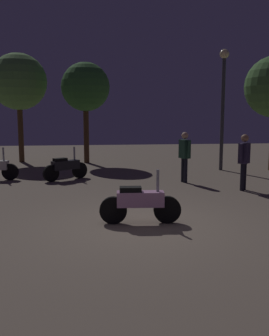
% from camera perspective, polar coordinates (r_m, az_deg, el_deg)
% --- Properties ---
extents(ground_plane, '(40.00, 40.00, 0.00)m').
position_cam_1_polar(ground_plane, '(7.63, 1.22, -8.69)').
color(ground_plane, '#756656').
extents(motorcycle_pink_foreground, '(1.66, 0.37, 1.11)m').
position_cam_1_polar(motorcycle_pink_foreground, '(7.66, 0.85, -5.22)').
color(motorcycle_pink_foreground, black).
rests_on(motorcycle_pink_foreground, ground_plane).
extents(motorcycle_black_parked_left, '(1.44, 1.00, 1.11)m').
position_cam_1_polar(motorcycle_black_parked_left, '(12.90, -10.38, 0.13)').
color(motorcycle_black_parked_left, black).
rests_on(motorcycle_black_parked_left, ground_plane).
extents(person_rider_beside, '(0.34, 0.66, 1.64)m').
position_cam_1_polar(person_rider_beside, '(12.30, 7.58, 2.31)').
color(person_rider_beside, black).
rests_on(person_rider_beside, ground_plane).
extents(person_bystander_far, '(0.51, 0.55, 1.64)m').
position_cam_1_polar(person_bystander_far, '(11.37, 16.23, 1.58)').
color(person_bystander_far, black).
rests_on(person_bystander_far, ground_plane).
extents(streetlamp_near, '(0.36, 0.36, 4.67)m').
position_cam_1_polar(streetlamp_near, '(15.29, 13.25, 10.88)').
color(streetlamp_near, '#38383D').
rests_on(streetlamp_near, ground_plane).
extents(tree_left_bg, '(2.17, 2.17, 4.50)m').
position_cam_1_polar(tree_left_bg, '(17.31, -7.43, 11.97)').
color(tree_left_bg, '#4C331E').
rests_on(tree_left_bg, ground_plane).
extents(tree_right_bg, '(2.55, 2.55, 4.94)m').
position_cam_1_polar(tree_right_bg, '(18.26, -17.12, 12.30)').
color(tree_right_bg, '#4C331E').
rests_on(tree_right_bg, ground_plane).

